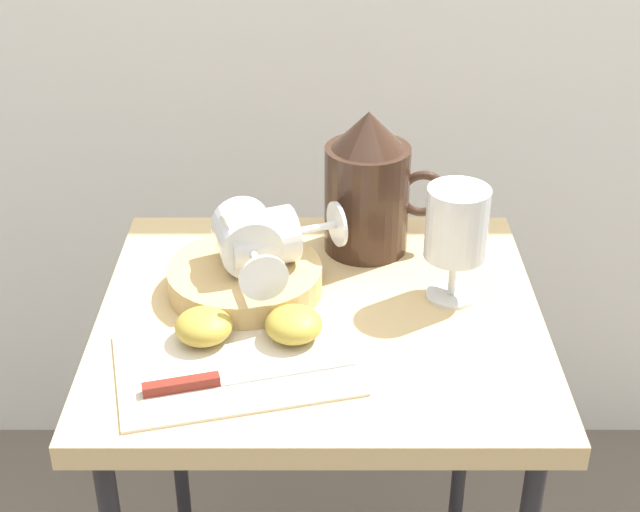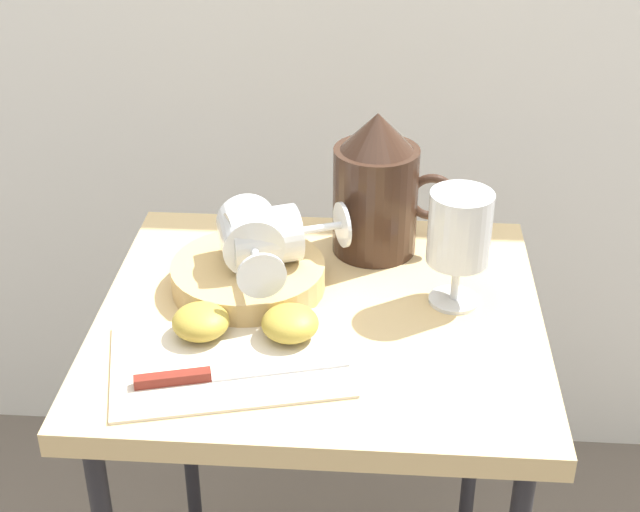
% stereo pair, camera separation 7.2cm
% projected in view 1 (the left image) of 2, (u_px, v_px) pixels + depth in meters
% --- Properties ---
extents(curtain_drape, '(2.40, 0.03, 1.82)m').
position_uv_depth(curtain_drape, '(319.00, 14.00, 1.61)').
color(curtain_drape, white).
rests_on(curtain_drape, ground_plane).
extents(table, '(0.55, 0.50, 0.71)m').
position_uv_depth(table, '(320.00, 357.00, 1.21)').
color(table, tan).
rests_on(table, ground_plane).
extents(linen_napkin, '(0.30, 0.24, 0.00)m').
position_uv_depth(linen_napkin, '(236.00, 365.00, 1.07)').
color(linen_napkin, beige).
rests_on(linen_napkin, table).
extents(basket_tray, '(0.20, 0.20, 0.03)m').
position_uv_depth(basket_tray, '(245.00, 279.00, 1.21)').
color(basket_tray, tan).
rests_on(basket_tray, table).
extents(pitcher, '(0.17, 0.12, 0.20)m').
position_uv_depth(pitcher, '(367.00, 195.00, 1.27)').
color(pitcher, '#382319').
rests_on(pitcher, table).
extents(wine_glass_upright, '(0.08, 0.08, 0.15)m').
position_uv_depth(wine_glass_upright, '(456.00, 229.00, 1.15)').
color(wine_glass_upright, silver).
rests_on(wine_glass_upright, table).
extents(wine_glass_tipped_near, '(0.17, 0.12, 0.07)m').
position_uv_depth(wine_glass_tipped_near, '(263.00, 238.00, 1.18)').
color(wine_glass_tipped_near, silver).
rests_on(wine_glass_tipped_near, basket_tray).
extents(wine_glass_tipped_far, '(0.11, 0.16, 0.08)m').
position_uv_depth(wine_glass_tipped_far, '(247.00, 239.00, 1.18)').
color(wine_glass_tipped_far, silver).
rests_on(wine_glass_tipped_far, basket_tray).
extents(apple_half_left, '(0.07, 0.07, 0.04)m').
position_uv_depth(apple_half_left, '(204.00, 326.00, 1.10)').
color(apple_half_left, '#B29938').
rests_on(apple_half_left, linen_napkin).
extents(apple_half_right, '(0.07, 0.07, 0.04)m').
position_uv_depth(apple_half_right, '(294.00, 324.00, 1.11)').
color(apple_half_right, '#B29938').
rests_on(apple_half_right, linen_napkin).
extents(knife, '(0.24, 0.08, 0.01)m').
position_uv_depth(knife, '(219.00, 380.00, 1.04)').
color(knife, silver).
rests_on(knife, linen_napkin).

